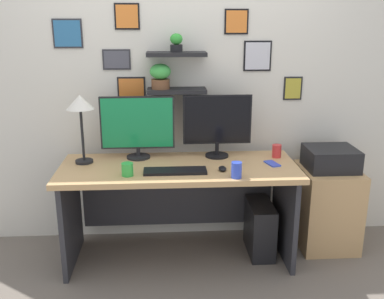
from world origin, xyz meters
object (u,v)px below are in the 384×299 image
desk (179,189)px  cell_phone (272,164)px  drawer_cabinet (326,207)px  pen_cup (277,151)px  computer_tower_right (260,228)px  monitor_right (217,123)px  desk_lamp (80,108)px  monitor_left (137,126)px  keyboard (175,171)px  water_cup (237,170)px  printer (331,158)px  computer_mouse (222,169)px  coffee_mug (127,169)px

desk → cell_phone: bearing=-5.2°
drawer_cabinet → pen_cup: bearing=178.5°
desk → drawer_cabinet: desk is taller
cell_phone → computer_tower_right: bearing=120.9°
monitor_right → desk_lamp: desk_lamp is taller
monitor_left → keyboard: size_ratio=1.27×
water_cup → printer: bearing=27.4°
cell_phone → drawer_cabinet: (0.50, 0.15, -0.43)m
water_cup → computer_tower_right: 0.72m
printer → computer_tower_right: printer is taller
pen_cup → cell_phone: bearing=-113.6°
computer_mouse → coffee_mug: coffee_mug is taller
monitor_left → printer: 1.52m
desk_lamp → water_cup: (1.08, -0.39, -0.36)m
monitor_right → computer_mouse: 0.42m
desk_lamp → cell_phone: desk_lamp is taller
water_cup → coffee_mug: bearing=173.4°
pen_cup → printer: size_ratio=0.26×
keyboard → water_cup: size_ratio=4.00×
water_cup → computer_tower_right: (0.25, 0.32, -0.60)m
monitor_right → drawer_cabinet: bearing=-4.4°
monitor_left → coffee_mug: (-0.05, -0.40, -0.21)m
monitor_right → desk: bearing=-152.1°
keyboard → pen_cup: (0.79, 0.30, 0.04)m
monitor_left → drawer_cabinet: size_ratio=0.86×
computer_mouse → computer_tower_right: 0.67m
monitor_left → computer_mouse: (0.61, -0.34, -0.24)m
cell_phone → computer_tower_right: (-0.06, 0.05, -0.55)m
monitor_right → keyboard: 0.55m
desk → drawer_cabinet: size_ratio=2.67×
coffee_mug → printer: 1.58m
computer_mouse → pen_cup: pen_cup is taller
keyboard → computer_tower_right: (0.66, 0.19, -0.55)m
desk → keyboard: (-0.03, -0.20, 0.22)m
drawer_cabinet → computer_tower_right: size_ratio=1.58×
drawer_cabinet → cell_phone: bearing=-162.8°
computer_mouse → cell_phone: size_ratio=0.64×
cell_phone → printer: 0.52m
monitor_left → keyboard: bearing=-52.5°
desk → keyboard: size_ratio=3.94×
coffee_mug → computer_tower_right: size_ratio=0.22×
monitor_left → coffee_mug: bearing=-97.4°
desk → printer: printer is taller
desk → desk_lamp: bearing=175.0°
desk → water_cup: (0.38, -0.33, 0.26)m
coffee_mug → pen_cup: pen_cup is taller
desk → pen_cup: bearing=7.8°
monitor_right → keyboard: (-0.33, -0.36, -0.25)m
desk_lamp → printer: desk_lamp is taller
monitor_right → computer_mouse: (0.00, -0.34, -0.25)m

